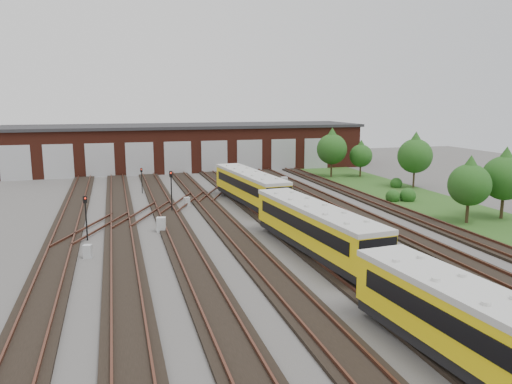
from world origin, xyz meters
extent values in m
plane|color=#454240|center=(0.00, 0.00, 0.00)|extent=(120.00, 120.00, 0.00)
cube|color=black|center=(-14.00, 0.00, 0.09)|extent=(2.40, 70.00, 0.18)
cube|color=brown|center=(-14.72, 0.00, 0.26)|extent=(0.10, 70.00, 0.15)
cube|color=brown|center=(-13.28, 0.00, 0.26)|extent=(0.10, 70.00, 0.15)
cube|color=black|center=(-10.00, 0.00, 0.09)|extent=(2.40, 70.00, 0.18)
cube|color=brown|center=(-10.72, 0.00, 0.26)|extent=(0.10, 70.00, 0.15)
cube|color=brown|center=(-9.28, 0.00, 0.26)|extent=(0.10, 70.00, 0.15)
cube|color=black|center=(-6.00, 0.00, 0.09)|extent=(2.40, 70.00, 0.18)
cube|color=brown|center=(-6.72, 0.00, 0.26)|extent=(0.10, 70.00, 0.15)
cube|color=brown|center=(-5.28, 0.00, 0.26)|extent=(0.10, 70.00, 0.15)
cube|color=black|center=(-2.00, 0.00, 0.09)|extent=(2.40, 70.00, 0.18)
cube|color=brown|center=(-2.72, 0.00, 0.26)|extent=(0.10, 70.00, 0.15)
cube|color=brown|center=(-1.28, 0.00, 0.26)|extent=(0.10, 70.00, 0.15)
cube|color=black|center=(2.00, 0.00, 0.09)|extent=(2.40, 70.00, 0.18)
cube|color=brown|center=(1.28, 0.00, 0.26)|extent=(0.10, 70.00, 0.15)
cube|color=brown|center=(2.72, 0.00, 0.26)|extent=(0.10, 70.00, 0.15)
cube|color=black|center=(6.00, 0.00, 0.09)|extent=(2.40, 70.00, 0.18)
cube|color=brown|center=(5.28, 0.00, 0.26)|extent=(0.10, 70.00, 0.15)
cube|color=brown|center=(6.72, 0.00, 0.26)|extent=(0.10, 70.00, 0.15)
cube|color=black|center=(10.00, 0.00, 0.09)|extent=(2.40, 70.00, 0.18)
cube|color=brown|center=(9.28, 0.00, 0.26)|extent=(0.10, 70.00, 0.15)
cube|color=brown|center=(10.72, 0.00, 0.26)|extent=(0.10, 70.00, 0.15)
cube|color=black|center=(14.00, 0.00, 0.09)|extent=(2.40, 70.00, 0.18)
cube|color=brown|center=(13.28, 0.00, 0.26)|extent=(0.10, 70.00, 0.15)
cube|color=brown|center=(14.72, 0.00, 0.26)|extent=(0.10, 70.00, 0.15)
cube|color=brown|center=(-8.00, 10.00, 0.26)|extent=(5.40, 9.62, 0.15)
cube|color=brown|center=(-4.00, 14.00, 0.26)|extent=(5.40, 9.62, 0.15)
cube|color=brown|center=(0.00, 18.00, 0.26)|extent=(5.40, 9.62, 0.15)
cube|color=brown|center=(-12.00, 6.00, 0.26)|extent=(5.40, 9.62, 0.15)
cube|color=brown|center=(4.00, 22.00, 0.26)|extent=(5.40, 9.62, 0.15)
cube|color=#4F1E13|center=(0.00, 40.00, 3.00)|extent=(50.00, 12.00, 6.00)
cube|color=#29282B|center=(0.00, 40.00, 6.15)|extent=(51.00, 12.50, 0.40)
cube|color=#ADAFB3|center=(-22.00, 33.98, 2.20)|extent=(3.60, 0.12, 4.40)
cube|color=#ADAFB3|center=(-17.00, 33.98, 2.20)|extent=(3.60, 0.12, 4.40)
cube|color=#ADAFB3|center=(-12.00, 33.98, 2.20)|extent=(3.60, 0.12, 4.40)
cube|color=#ADAFB3|center=(-7.00, 33.98, 2.20)|extent=(3.60, 0.12, 4.40)
cube|color=#ADAFB3|center=(-2.00, 33.98, 2.20)|extent=(3.60, 0.12, 4.40)
cube|color=#ADAFB3|center=(3.00, 33.98, 2.20)|extent=(3.60, 0.12, 4.40)
cube|color=#ADAFB3|center=(8.00, 33.98, 2.20)|extent=(3.60, 0.12, 4.40)
cube|color=#ADAFB3|center=(13.00, 33.98, 2.20)|extent=(3.60, 0.12, 4.40)
cube|color=#ADAFB3|center=(18.00, 33.98, 2.20)|extent=(3.60, 0.12, 4.40)
cube|color=#204B19|center=(19.00, 10.00, 0.03)|extent=(8.00, 55.00, 0.05)
cube|color=black|center=(2.00, -20.06, 0.60)|extent=(3.37, 13.86, 0.55)
cube|color=yellow|center=(2.00, -20.06, 1.89)|extent=(3.64, 13.89, 2.01)
cube|color=silver|center=(2.00, -20.06, 3.03)|extent=(3.73, 13.90, 0.27)
cube|color=black|center=(0.80, -20.17, 2.11)|extent=(1.17, 12.03, 0.78)
cube|color=black|center=(2.00, -4.06, 0.60)|extent=(3.37, 13.86, 0.55)
cube|color=yellow|center=(2.00, -4.06, 1.89)|extent=(3.64, 13.89, 2.01)
cube|color=silver|center=(2.00, -4.06, 3.03)|extent=(3.73, 13.90, 0.27)
cube|color=black|center=(0.80, -4.17, 2.11)|extent=(1.17, 12.03, 0.78)
cube|color=black|center=(3.20, -3.94, 2.11)|extent=(1.17, 12.03, 0.78)
cube|color=black|center=(2.00, 11.94, 0.60)|extent=(3.37, 13.86, 0.55)
cube|color=yellow|center=(2.00, 11.94, 1.89)|extent=(3.64, 13.89, 2.01)
cube|color=silver|center=(2.00, 11.94, 3.03)|extent=(3.73, 13.90, 0.27)
cube|color=black|center=(0.80, 11.83, 2.11)|extent=(1.17, 12.03, 0.78)
cube|color=black|center=(3.20, 12.06, 2.11)|extent=(1.17, 12.03, 0.78)
cylinder|color=black|center=(-12.36, 3.31, 1.36)|extent=(0.10, 0.10, 2.73)
cube|color=black|center=(-12.36, 3.31, 2.98)|extent=(0.28, 0.22, 0.50)
sphere|color=red|center=(-12.36, 3.21, 3.08)|extent=(0.12, 0.12, 0.12)
cylinder|color=black|center=(-7.51, 20.92, 1.15)|extent=(0.09, 0.09, 2.29)
cube|color=black|center=(-7.51, 20.92, 2.51)|extent=(0.23, 0.16, 0.44)
sphere|color=red|center=(-7.51, 20.84, 2.60)|extent=(0.10, 0.10, 0.10)
cylinder|color=black|center=(-5.50, 10.83, 1.58)|extent=(0.11, 0.11, 3.16)
cube|color=black|center=(-5.50, 10.83, 3.43)|extent=(0.30, 0.21, 0.55)
sphere|color=red|center=(-5.50, 10.72, 3.54)|extent=(0.13, 0.13, 0.13)
cylinder|color=black|center=(2.84, 18.12, 1.15)|extent=(0.09, 0.09, 2.29)
cube|color=black|center=(2.84, 18.12, 2.53)|extent=(0.27, 0.22, 0.47)
sphere|color=red|center=(2.84, 18.03, 2.62)|extent=(0.11, 0.11, 0.11)
cube|color=#B2B6B8|center=(-12.15, -0.91, 0.43)|extent=(0.60, 0.54, 0.86)
cube|color=#B2B6B8|center=(-3.84, 13.05, 0.43)|extent=(0.58, 0.51, 0.85)
cube|color=#B2B6B8|center=(-7.06, 4.26, 0.56)|extent=(0.77, 0.68, 1.13)
cube|color=#B2B6B8|center=(7.36, 19.33, 0.55)|extent=(0.82, 0.77, 1.10)
cube|color=#B2B6B8|center=(8.47, 20.59, 0.57)|extent=(0.71, 0.60, 1.15)
cylinder|color=#372A19|center=(16.68, 25.72, 1.00)|extent=(0.23, 0.23, 1.99)
sphere|color=#1E4513|center=(16.68, 25.72, 3.65)|extent=(3.87, 3.87, 3.87)
cone|color=#1E4513|center=(16.68, 25.72, 5.04)|extent=(3.32, 3.32, 2.77)
cylinder|color=#372A19|center=(20.47, 24.99, 0.75)|extent=(0.22, 0.22, 1.51)
sphere|color=#1E4513|center=(20.47, 24.99, 2.76)|extent=(2.93, 2.93, 2.93)
cone|color=#1E4513|center=(20.47, 24.99, 3.81)|extent=(2.51, 2.51, 2.09)
cylinder|color=#372A19|center=(22.41, 15.90, 0.99)|extent=(0.22, 0.22, 1.99)
sphere|color=#1E4513|center=(22.41, 15.90, 3.65)|extent=(3.87, 3.87, 3.87)
cone|color=#1E4513|center=(22.41, 15.90, 5.03)|extent=(3.32, 3.32, 2.76)
cylinder|color=#372A19|center=(17.01, 0.13, 0.86)|extent=(0.26, 0.26, 1.73)
sphere|color=#1E4513|center=(17.01, 0.13, 3.17)|extent=(3.36, 3.36, 3.36)
cone|color=#1E4513|center=(17.01, 0.13, 4.37)|extent=(2.88, 2.88, 2.40)
cylinder|color=#372A19|center=(20.84, 0.62, 0.95)|extent=(0.26, 0.26, 1.90)
sphere|color=#1E4513|center=(20.84, 0.62, 3.48)|extent=(3.69, 3.69, 3.69)
cone|color=#1E4513|center=(20.84, 0.62, 4.80)|extent=(3.16, 3.16, 2.64)
sphere|color=#1E4513|center=(16.00, 9.67, 0.70)|extent=(1.40, 1.40, 1.40)
sphere|color=#1E4513|center=(17.48, 9.34, 0.78)|extent=(1.57, 1.57, 1.57)
sphere|color=#1E4513|center=(20.60, 16.54, 0.67)|extent=(1.35, 1.35, 1.35)
camera|label=1|loc=(-10.25, -32.96, 9.84)|focal=35.00mm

